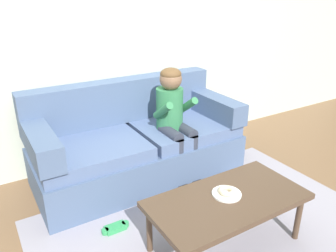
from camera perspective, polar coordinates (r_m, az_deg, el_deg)
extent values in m
plane|color=brown|center=(2.92, 4.57, -14.87)|extent=(10.00, 10.00, 0.00)
cube|color=beige|center=(3.57, -8.40, 16.32)|extent=(8.00, 0.10, 2.80)
cube|color=#9993A3|center=(2.76, 7.72, -17.38)|extent=(2.65, 1.83, 0.01)
cube|color=slate|center=(3.35, -5.02, -5.76)|extent=(2.00, 0.90, 0.38)
cube|color=slate|center=(3.03, -13.25, -4.17)|extent=(0.96, 0.74, 0.12)
cube|color=slate|center=(3.43, 2.71, -0.37)|extent=(0.96, 0.74, 0.12)
cube|color=slate|center=(3.44, -7.93, 4.43)|extent=(2.00, 0.20, 0.43)
cube|color=slate|center=(2.93, -21.26, -2.47)|extent=(0.20, 0.90, 0.22)
cube|color=slate|center=(3.63, 7.59, 3.64)|extent=(0.20, 0.90, 0.22)
cube|color=#4C3828|center=(2.42, 10.21, -12.44)|extent=(1.13, 0.58, 0.04)
cylinder|color=#4C3828|center=(2.74, 21.47, -14.60)|extent=(0.04, 0.04, 0.38)
cylinder|color=#4C3828|center=(2.46, -3.23, -17.49)|extent=(0.04, 0.04, 0.38)
cylinder|color=#4C3828|center=(2.97, 14.51, -10.47)|extent=(0.04, 0.04, 0.38)
cylinder|color=#337A4C|center=(3.21, 0.27, 3.04)|extent=(0.26, 0.26, 0.40)
sphere|color=#846047|center=(3.11, 0.47, 8.10)|extent=(0.21, 0.21, 0.21)
ellipsoid|color=brown|center=(3.10, 0.48, 8.94)|extent=(0.20, 0.20, 0.12)
cylinder|color=#333847|center=(3.12, 0.45, -1.29)|extent=(0.11, 0.30, 0.11)
cylinder|color=#333847|center=(3.11, 1.89, -6.12)|extent=(0.09, 0.09, 0.44)
cube|color=black|center=(3.20, 2.33, -10.41)|extent=(0.10, 0.20, 0.06)
cylinder|color=#337A4C|center=(3.05, -0.88, 2.66)|extent=(0.07, 0.29, 0.23)
cylinder|color=#333847|center=(3.20, 2.88, -0.69)|extent=(0.11, 0.30, 0.11)
cylinder|color=#333847|center=(3.19, 4.31, -5.39)|extent=(0.09, 0.09, 0.44)
cube|color=black|center=(3.28, 4.69, -9.60)|extent=(0.10, 0.20, 0.06)
cylinder|color=#337A4C|center=(3.19, 3.35, 3.51)|extent=(0.07, 0.29, 0.23)
cylinder|color=white|center=(2.43, 10.05, -11.43)|extent=(0.21, 0.21, 0.01)
torus|color=beige|center=(2.42, 10.09, -10.94)|extent=(0.16, 0.16, 0.04)
cube|color=#339E56|center=(2.76, -9.02, -17.00)|extent=(0.16, 0.09, 0.05)
cylinder|color=#339E56|center=(2.74, -10.74, -17.51)|extent=(0.06, 0.06, 0.05)
cylinder|color=#339E56|center=(2.79, -7.35, -16.49)|extent=(0.06, 0.06, 0.05)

